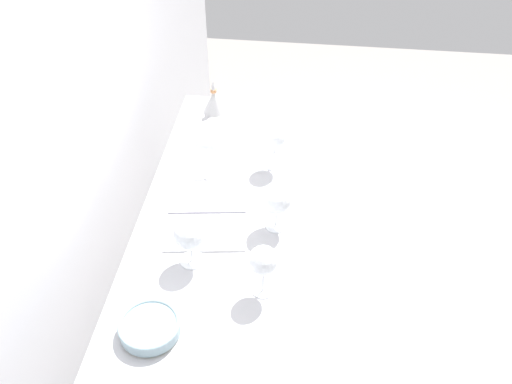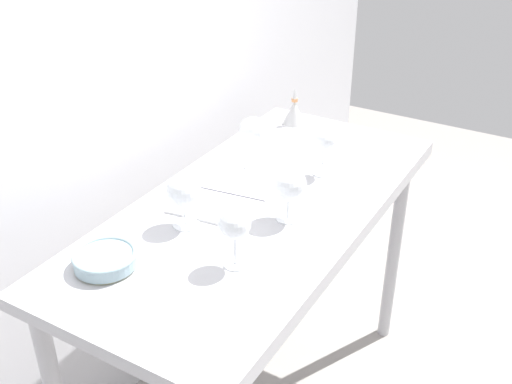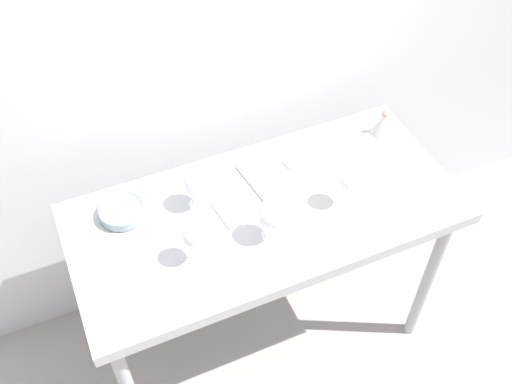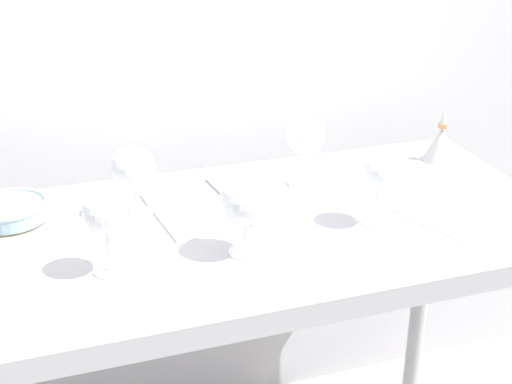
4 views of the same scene
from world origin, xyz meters
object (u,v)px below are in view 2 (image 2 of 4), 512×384
wine_glass_near_right (324,140)px  open_notebook (227,194)px  wine_glass_near_center (289,185)px  wine_glass_far_right (253,132)px  tasting_bowl (105,259)px  wine_glass_near_left (235,225)px  decanter_funnel (294,112)px  tasting_sheet_upper (339,152)px  wine_glass_far_left (184,192)px

wine_glass_near_right → open_notebook: size_ratio=0.46×
wine_glass_near_center → wine_glass_far_right: bearing=48.0°
wine_glass_far_right → wine_glass_near_center: wine_glass_far_right is taller
open_notebook → tasting_bowl: 0.47m
wine_glass_near_left → open_notebook: bearing=36.5°
tasting_bowl → decanter_funnel: 1.07m
wine_glass_far_right → wine_glass_near_right: size_ratio=1.08×
wine_glass_far_right → decanter_funnel: size_ratio=1.28×
open_notebook → wine_glass_near_center: bearing=-103.9°
wine_glass_near_right → tasting_sheet_upper: bearing=4.9°
tasting_bowl → decanter_funnel: size_ratio=1.17×
wine_glass_far_right → wine_glass_near_center: (-0.23, -0.25, -0.02)m
wine_glass_near_left → wine_glass_near_center: (0.26, -0.01, -0.01)m
wine_glass_near_center → open_notebook: bearing=83.7°
wine_glass_near_center → open_notebook: (0.02, 0.23, -0.11)m
wine_glass_near_center → tasting_bowl: 0.54m
tasting_sheet_upper → open_notebook: bearing=138.9°
wine_glass_far_right → decanter_funnel: 0.41m
wine_glass_near_center → tasting_sheet_upper: bearing=6.0°
wine_glass_far_right → wine_glass_near_right: bearing=-70.1°
wine_glass_far_left → wine_glass_near_left: bearing=-111.6°
tasting_sheet_upper → decanter_funnel: decanter_funnel is taller
wine_glass_near_center → tasting_bowl: bearing=146.4°
wine_glass_near_center → wine_glass_near_left: bearing=177.4°
decanter_funnel → open_notebook: bearing=-172.5°
wine_glass_near_right → tasting_bowl: bearing=160.9°
tasting_sheet_upper → decanter_funnel: bearing=39.7°
wine_glass_near_left → wine_glass_near_center: wine_glass_near_left is taller
wine_glass_near_center → tasting_bowl: size_ratio=1.01×
tasting_sheet_upper → tasting_bowl: 0.95m
wine_glass_far_left → tasting_sheet_upper: (0.65, -0.18, -0.11)m
wine_glass_near_right → decanter_funnel: wine_glass_near_right is taller
wine_glass_near_center → tasting_sheet_upper: size_ratio=0.63×
wine_glass_near_left → decanter_funnel: wine_glass_near_left is taller
wine_glass_far_left → tasting_sheet_upper: bearing=-15.8°
tasting_bowl → open_notebook: bearing=-8.2°
open_notebook → decanter_funnel: (0.60, 0.08, 0.04)m
wine_glass_far_left → tasting_sheet_upper: wine_glass_far_left is taller
wine_glass_far_right → tasting_bowl: bearing=176.3°
tasting_sheet_upper → tasting_bowl: tasting_bowl is taller
wine_glass_far_right → wine_glass_near_right: wine_glass_far_right is taller
wine_glass_near_right → decanter_funnel: (0.32, 0.27, -0.07)m
wine_glass_far_right → open_notebook: wine_glass_far_right is taller
wine_glass_near_center → tasting_sheet_upper: wine_glass_near_center is taller
wine_glass_near_left → wine_glass_near_center: bearing=-2.6°
tasting_bowl → decanter_funnel: bearing=0.6°
wine_glass_near_center → tasting_sheet_upper: (0.47, 0.05, -0.11)m
wine_glass_far_left → tasting_bowl: 0.28m
wine_glass_far_right → tasting_sheet_upper: bearing=-38.9°
open_notebook → tasting_sheet_upper: bearing=-29.1°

